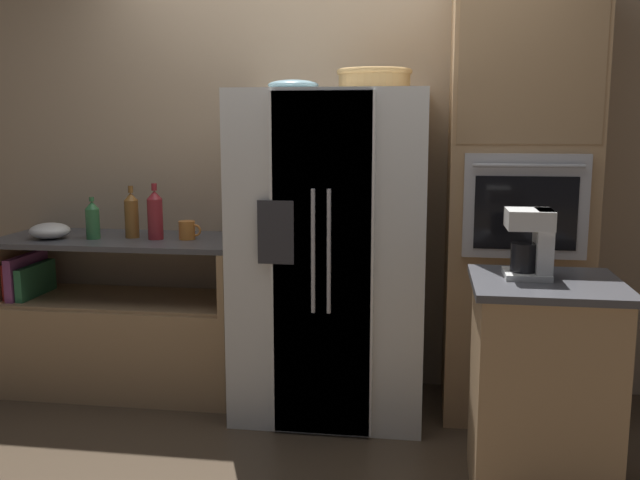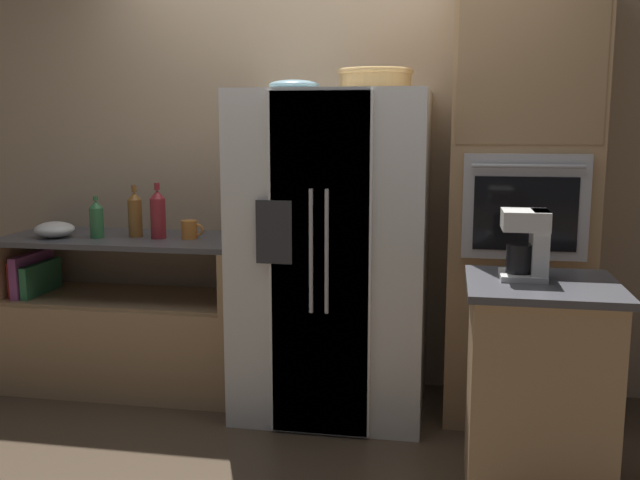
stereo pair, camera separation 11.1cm
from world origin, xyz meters
name	(u,v)px [view 2 (the right image)]	position (x,y,z in m)	size (l,w,h in m)	color
ground_plane	(312,406)	(0.00, 0.00, 0.00)	(20.00, 20.00, 0.00)	#4C3D2D
wall_back	(327,148)	(0.00, 0.48, 1.40)	(12.00, 0.06, 2.80)	tan
counter_left	(126,332)	(-1.15, 0.14, 0.32)	(1.39, 0.62, 0.90)	tan
refrigerator	(333,253)	(0.11, 0.04, 0.86)	(0.99, 0.85, 1.71)	white
wall_oven	(519,201)	(1.07, 0.13, 1.15)	(0.71, 0.69, 2.29)	tan
island_counter	(537,390)	(1.09, -0.76, 0.46)	(0.60, 0.60, 0.92)	tan
wicker_basket	(375,79)	(0.31, 0.14, 1.77)	(0.40, 0.40, 0.11)	tan
fruit_bowl	(294,85)	(-0.10, 0.05, 1.74)	(0.26, 0.26, 0.06)	#668C99
bottle_tall	(135,214)	(-1.06, 0.14, 1.03)	(0.08, 0.08, 0.30)	brown
bottle_short	(158,214)	(-0.91, 0.11, 1.04)	(0.09, 0.09, 0.32)	maroon
bottle_wide	(97,219)	(-1.26, 0.07, 1.01)	(0.08, 0.08, 0.24)	#33723F
mug	(190,230)	(-0.73, 0.13, 0.95)	(0.13, 0.09, 0.10)	orange
mixing_bowl	(55,230)	(-1.51, 0.04, 0.94)	(0.23, 0.23, 0.09)	white
coffee_maker	(529,242)	(1.04, -0.71, 1.07)	(0.18, 0.20, 0.28)	white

